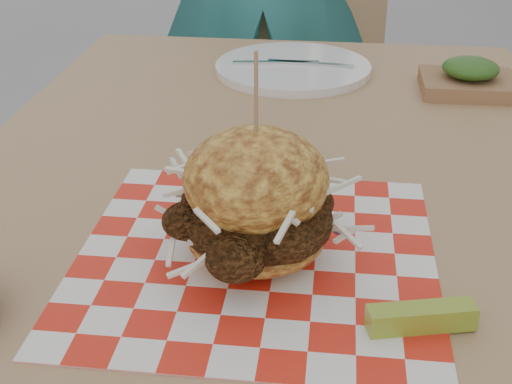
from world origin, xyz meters
The scene contains 7 objects.
patio_table centered at (0.18, -0.16, 0.67)m, with size 0.80×1.20×0.75m.
patio_chair centered at (0.15, 0.93, 0.55)m, with size 0.53×0.54×0.95m.
paper_liner centered at (0.19, -0.34, 0.75)m, with size 0.36×0.36×0.00m, color red.
sandwich centered at (0.19, -0.34, 0.81)m, with size 0.19×0.19×0.21m.
pickle_spear centered at (0.34, -0.44, 0.76)m, with size 0.10×0.02×0.02m, color #80A42F.
place_setting centered at (0.18, 0.25, 0.76)m, with size 0.27×0.27×0.02m.
kraft_tray centered at (0.47, 0.18, 0.77)m, with size 0.15×0.12×0.06m.
Camera 1 is at (0.26, -0.94, 1.15)m, focal length 50.00 mm.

